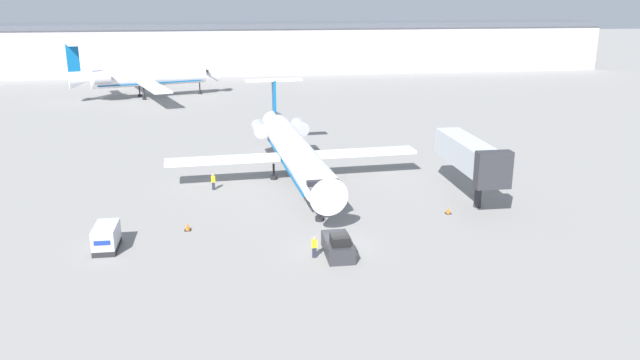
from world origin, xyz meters
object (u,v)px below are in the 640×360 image
luggage_cart (106,237)px  airplane_parked_far_left (144,77)px  traffic_cone_right (448,211)px  pushback_tug (338,246)px  traffic_cone_left (188,227)px  jet_bridge (470,155)px  worker_near_tug (314,247)px  worker_by_wing (213,181)px  airplane_main (294,150)px

luggage_cart → airplane_parked_far_left: 77.68m
traffic_cone_right → airplane_parked_far_left: bearing=115.9°
pushback_tug → traffic_cone_left: pushback_tug is taller
traffic_cone_right → jet_bridge: jet_bridge is taller
airplane_parked_far_left → worker_near_tug: bearing=-74.9°
worker_near_tug → traffic_cone_right: 15.90m
worker_by_wing → airplane_parked_far_left: size_ratio=0.05×
pushback_tug → worker_by_wing: pushback_tug is taller
traffic_cone_right → worker_near_tug: bearing=-149.3°
traffic_cone_right → luggage_cart: bearing=-172.3°
worker_by_wing → traffic_cone_left: 11.61m
airplane_main → pushback_tug: bearing=-86.8°
airplane_main → airplane_parked_far_left: bearing=110.6°
luggage_cart → airplane_main: bearing=45.0°
traffic_cone_right → airplane_parked_far_left: 81.64m
jet_bridge → traffic_cone_right: bearing=-130.5°
airplane_parked_far_left → traffic_cone_left: bearing=-80.8°
traffic_cone_left → worker_near_tug: bearing=-36.2°
airplane_main → traffic_cone_left: bearing=-128.3°
pushback_tug → worker_near_tug: (-1.88, -0.23, 0.14)m
luggage_cart → airplane_parked_far_left: bearing=94.3°
jet_bridge → worker_near_tug: bearing=-144.7°
airplane_main → worker_near_tug: (-0.73, -20.90, -2.49)m
traffic_cone_left → airplane_parked_far_left: airplane_parked_far_left is taller
airplane_parked_far_left → jet_bridge: 79.63m
traffic_cone_left → airplane_parked_far_left: 75.20m
jet_bridge → worker_by_wing: bearing=165.0°
pushback_tug → traffic_cone_left: bearing=149.2°
airplane_main → airplane_parked_far_left: 64.69m
traffic_cone_left → airplane_main: bearing=51.7°
pushback_tug → airplane_parked_far_left: 84.72m
luggage_cart → worker_by_wing: (8.16, 14.67, -0.09)m
pushback_tug → traffic_cone_right: pushback_tug is taller
traffic_cone_left → airplane_parked_far_left: size_ratio=0.02×
worker_by_wing → traffic_cone_right: size_ratio=2.76×
airplane_main → pushback_tug: size_ratio=7.33×
worker_by_wing → worker_near_tug: bearing=-67.0°
traffic_cone_left → airplane_parked_far_left: (-12.01, 74.15, 3.70)m
airplane_main → worker_near_tug: bearing=-92.0°
luggage_cart → jet_bridge: (33.14, 7.99, 3.45)m
worker_by_wing → airplane_main: bearing=14.0°
airplane_main → worker_by_wing: airplane_main is taller
luggage_cart → worker_by_wing: bearing=60.9°
pushback_tug → jet_bridge: 19.56m
airplane_main → traffic_cone_right: (12.94, -12.79, -3.08)m
airplane_parked_far_left → luggage_cart: bearing=-85.7°
worker_near_tug → airplane_parked_far_left: airplane_parked_far_left is taller
worker_near_tug → jet_bridge: size_ratio=0.13×
worker_near_tug → worker_by_wing: 20.34m
pushback_tug → jet_bridge: (15.14, 11.81, 3.70)m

